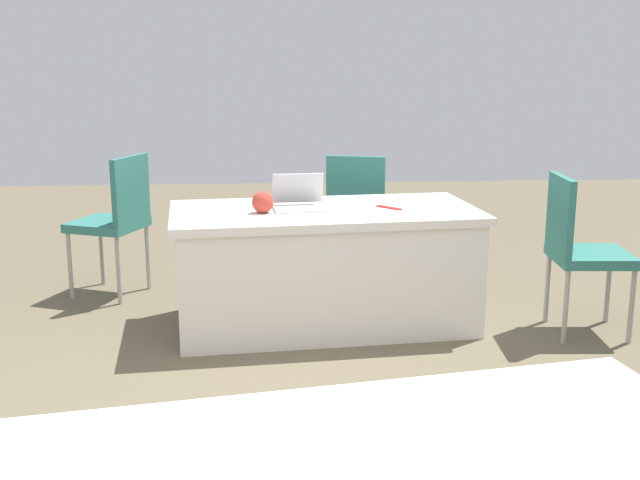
{
  "coord_description": "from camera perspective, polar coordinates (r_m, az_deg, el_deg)",
  "views": [
    {
      "loc": [
        0.13,
        3.09,
        1.63
      ],
      "look_at": [
        -0.09,
        -0.04,
        0.9
      ],
      "focal_mm": 44.42,
      "sensor_mm": 36.0,
      "label": 1
    }
  ],
  "objects": [
    {
      "name": "yarn_ball",
      "position": [
        4.66,
        -4.15,
        2.74
      ],
      "size": [
        0.13,
        0.13,
        0.13
      ],
      "primitive_type": "sphere",
      "color": "#B2382D",
      "rests_on": "table_foreground"
    },
    {
      "name": "chair_tucked_left",
      "position": [
        5.6,
        -14.49,
        1.74
      ],
      "size": [
        0.57,
        0.57,
        0.98
      ],
      "rotation": [
        0.0,
        0.0,
        4.32
      ],
      "color": "#9E9993",
      "rests_on": "ground"
    },
    {
      "name": "chair_tucked_right",
      "position": [
        4.92,
        18.21,
        -0.31
      ],
      "size": [
        0.47,
        0.47,
        0.95
      ],
      "rotation": [
        0.0,
        0.0,
        1.5
      ],
      "color": "#9E9993",
      "rests_on": "ground"
    },
    {
      "name": "chair_near_front",
      "position": [
        5.78,
        2.75,
        2.21
      ],
      "size": [
        0.54,
        0.54,
        0.94
      ],
      "rotation": [
        0.0,
        0.0,
        2.87
      ],
      "color": "#9E9993",
      "rests_on": "ground"
    },
    {
      "name": "scissors_red",
      "position": [
        4.82,
        5.0,
        2.34
      ],
      "size": [
        0.15,
        0.16,
        0.01
      ],
      "primitive_type": "cube",
      "rotation": [
        0.0,
        0.0,
        2.29
      ],
      "color": "red",
      "rests_on": "table_foreground"
    },
    {
      "name": "table_foreground",
      "position": [
        4.86,
        0.31,
        -1.94
      ],
      "size": [
        1.92,
        1.07,
        0.73
      ],
      "rotation": [
        0.0,
        0.0,
        0.1
      ],
      "color": "silver",
      "rests_on": "ground"
    },
    {
      "name": "ground_plane",
      "position": [
        3.5,
        -1.49,
        -14.66
      ],
      "size": [
        14.4,
        14.4,
        0.0
      ],
      "primitive_type": "plane",
      "color": "brown"
    },
    {
      "name": "laptop_silver",
      "position": [
        4.79,
        -1.47,
        2.74
      ],
      "size": [
        0.34,
        0.32,
        0.21
      ],
      "rotation": [
        0.0,
        0.0,
        0.08
      ],
      "color": "silver",
      "rests_on": "table_foreground"
    }
  ]
}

